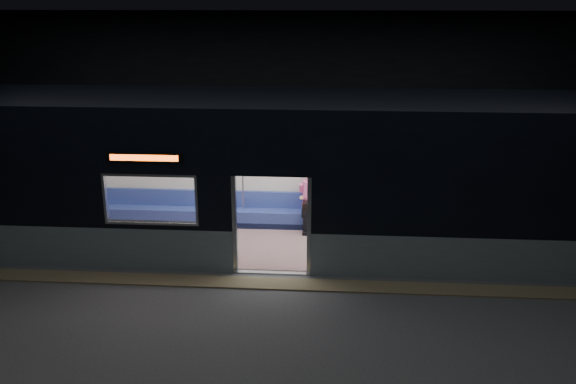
# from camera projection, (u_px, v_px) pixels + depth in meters

# --- Properties ---
(station_floor) EXTENTS (24.00, 14.00, 0.01)m
(station_floor) POSITION_uv_depth(u_px,v_px,m) (267.00, 298.00, 11.34)
(station_floor) COLOR #47494C
(station_floor) RESTS_ON ground
(station_envelope) EXTENTS (24.00, 14.00, 5.00)m
(station_envelope) POSITION_uv_depth(u_px,v_px,m) (264.00, 101.00, 10.22)
(station_envelope) COLOR black
(station_envelope) RESTS_ON station_floor
(tactile_strip) EXTENTS (22.80, 0.50, 0.03)m
(tactile_strip) POSITION_uv_depth(u_px,v_px,m) (270.00, 284.00, 11.85)
(tactile_strip) COLOR #8C7F59
(tactile_strip) RESTS_ON station_floor
(metro_car) EXTENTS (18.00, 3.04, 3.35)m
(metro_car) POSITION_uv_depth(u_px,v_px,m) (278.00, 166.00, 13.19)
(metro_car) COLOR gray
(metro_car) RESTS_ON station_floor
(passenger) EXTENTS (0.44, 0.75, 1.45)m
(passenger) POSITION_uv_depth(u_px,v_px,m) (311.00, 197.00, 14.40)
(passenger) COLOR black
(passenger) RESTS_ON metro_car
(handbag) EXTENTS (0.39, 0.36, 0.15)m
(handbag) POSITION_uv_depth(u_px,v_px,m) (309.00, 205.00, 14.21)
(handbag) COLOR black
(handbag) RESTS_ON passenger
(transit_map) EXTENTS (1.10, 0.03, 0.71)m
(transit_map) POSITION_uv_depth(u_px,v_px,m) (497.00, 169.00, 14.19)
(transit_map) COLOR white
(transit_map) RESTS_ON metro_car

